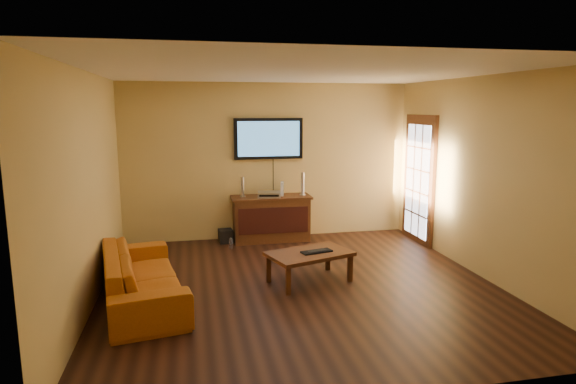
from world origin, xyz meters
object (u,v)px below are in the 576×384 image
object	(u,v)px
media_console	(271,218)
sofa	(142,268)
speaker_left	(243,188)
av_receiver	(269,194)
speaker_right	(303,185)
keyboard	(317,251)
television	(269,139)
bottle	(231,244)
coffee_table	(309,256)
game_console	(282,189)
subwoofer	(226,236)

from	to	relation	value
media_console	sofa	bearing A→B (deg)	-130.00
speaker_left	av_receiver	world-z (taller)	speaker_left
speaker_left	speaker_right	world-z (taller)	speaker_right
media_console	keyboard	xyz separation A→B (m)	(0.25, -2.11, 0.02)
television	av_receiver	xyz separation A→B (m)	(-0.04, -0.27, -0.93)
bottle	keyboard	world-z (taller)	keyboard
media_console	keyboard	bearing A→B (deg)	-83.36
coffee_table	bottle	size ratio (longest dim) A/B	6.52
coffee_table	sofa	size ratio (longest dim) A/B	0.57
speaker_right	av_receiver	size ratio (longest dim) A/B	1.03
keyboard	speaker_left	bearing A→B (deg)	108.66
sofa	bottle	world-z (taller)	sofa
av_receiver	sofa	bearing A→B (deg)	-120.03
media_console	av_receiver	xyz separation A→B (m)	(-0.04, -0.05, 0.43)
media_console	keyboard	distance (m)	2.12
game_console	keyboard	distance (m)	2.19
media_console	speaker_right	xyz separation A→B (m)	(0.56, -0.00, 0.57)
speaker_left	sofa	bearing A→B (deg)	-121.80
subwoofer	game_console	bearing A→B (deg)	-7.09
speaker_left	bottle	bearing A→B (deg)	-121.32
game_console	av_receiver	bearing A→B (deg)	-149.95
speaker_left	keyboard	xyz separation A→B (m)	(0.73, -2.15, -0.52)
speaker_right	subwoofer	bearing A→B (deg)	178.91
speaker_left	bottle	xyz separation A→B (m)	(-0.25, -0.41, -0.85)
media_console	coffee_table	size ratio (longest dim) A/B	1.13
sofa	bottle	distance (m)	2.32
subwoofer	bottle	xyz separation A→B (m)	(0.05, -0.40, -0.03)
speaker_right	av_receiver	xyz separation A→B (m)	(-0.60, -0.05, -0.14)
bottle	game_console	bearing A→B (deg)	22.92
coffee_table	game_console	xyz separation A→B (m)	(0.04, 2.11, 0.54)
game_console	sofa	bearing A→B (deg)	-119.05
speaker_right	speaker_left	bearing A→B (deg)	177.59
sofa	speaker_right	world-z (taller)	speaker_right
television	subwoofer	world-z (taller)	television
av_receiver	keyboard	size ratio (longest dim) A/B	0.88
subwoofer	sofa	bearing A→B (deg)	-123.33
television	coffee_table	distance (m)	2.70
speaker_left	game_console	distance (m)	0.68
subwoofer	media_console	bearing A→B (deg)	-8.83
sofa	keyboard	size ratio (longest dim) A/B	4.86
coffee_table	keyboard	size ratio (longest dim) A/B	2.78
speaker_left	keyboard	size ratio (longest dim) A/B	0.78
speaker_left	speaker_right	distance (m)	1.04
speaker_right	television	bearing A→B (deg)	158.42
game_console	bottle	distance (m)	1.30
bottle	av_receiver	bearing A→B (deg)	24.99
television	subwoofer	bearing A→B (deg)	-166.13
television	game_console	size ratio (longest dim) A/B	5.04
av_receiver	speaker_right	bearing A→B (deg)	14.51
bottle	keyboard	size ratio (longest dim) A/B	0.43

